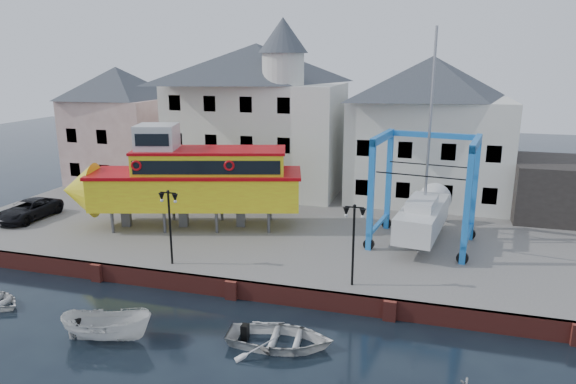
# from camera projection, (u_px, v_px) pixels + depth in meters

# --- Properties ---
(ground) EXTENTS (140.00, 140.00, 0.00)m
(ground) POSITION_uv_depth(u_px,v_px,m) (232.00, 298.00, 26.42)
(ground) COLOR black
(ground) RESTS_ON ground
(hardstanding) EXTENTS (44.00, 22.00, 1.00)m
(hardstanding) POSITION_uv_depth(u_px,v_px,m) (290.00, 225.00, 36.53)
(hardstanding) COLOR #64625F
(hardstanding) RESTS_ON ground
(quay_wall) EXTENTS (44.00, 0.47, 1.00)m
(quay_wall) POSITION_uv_depth(u_px,v_px,m) (232.00, 289.00, 26.39)
(quay_wall) COLOR maroon
(quay_wall) RESTS_ON ground
(building_pink) EXTENTS (8.00, 7.00, 10.30)m
(building_pink) POSITION_uv_depth(u_px,v_px,m) (120.00, 125.00, 46.42)
(building_pink) COLOR tan
(building_pink) RESTS_ON hardstanding
(building_white_main) EXTENTS (14.00, 8.30, 14.00)m
(building_white_main) POSITION_uv_depth(u_px,v_px,m) (258.00, 116.00, 42.98)
(building_white_main) COLOR silver
(building_white_main) RESTS_ON hardstanding
(building_white_right) EXTENTS (12.00, 8.00, 11.20)m
(building_white_right) POSITION_uv_depth(u_px,v_px,m) (429.00, 130.00, 40.03)
(building_white_right) COLOR silver
(building_white_right) RESTS_ON hardstanding
(shed_dark) EXTENTS (8.00, 7.00, 4.00)m
(shed_dark) POSITION_uv_depth(u_px,v_px,m) (570.00, 189.00, 36.41)
(shed_dark) COLOR #272321
(shed_dark) RESTS_ON hardstanding
(lamp_post_left) EXTENTS (1.12, 0.32, 4.20)m
(lamp_post_left) POSITION_uv_depth(u_px,v_px,m) (169.00, 209.00, 27.55)
(lamp_post_left) COLOR black
(lamp_post_left) RESTS_ON hardstanding
(lamp_post_right) EXTENTS (1.12, 0.32, 4.20)m
(lamp_post_right) POSITION_uv_depth(u_px,v_px,m) (354.00, 225.00, 24.89)
(lamp_post_right) COLOR black
(lamp_post_right) RESTS_ON hardstanding
(tour_boat) EXTENTS (16.21, 7.93, 6.87)m
(tour_boat) POSITION_uv_depth(u_px,v_px,m) (182.00, 180.00, 33.88)
(tour_boat) COLOR #59595E
(tour_boat) RESTS_ON hardstanding
(travel_lift) EXTENTS (6.56, 8.67, 12.77)m
(travel_lift) POSITION_uv_depth(u_px,v_px,m) (425.00, 207.00, 31.47)
(travel_lift) COLOR blue
(travel_lift) RESTS_ON hardstanding
(van) EXTENTS (2.32, 4.94, 1.36)m
(van) POSITION_uv_depth(u_px,v_px,m) (29.00, 210.00, 36.05)
(van) COLOR black
(van) RESTS_ON hardstanding
(motorboat_a) EXTENTS (4.26, 2.36, 1.56)m
(motorboat_a) POSITION_uv_depth(u_px,v_px,m) (108.00, 340.00, 22.52)
(motorboat_a) COLOR silver
(motorboat_a) RESTS_ON ground
(motorboat_b) EXTENTS (4.91, 3.72, 0.95)m
(motorboat_b) POSITION_uv_depth(u_px,v_px,m) (280.00, 346.00, 22.08)
(motorboat_b) COLOR silver
(motorboat_b) RESTS_ON ground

